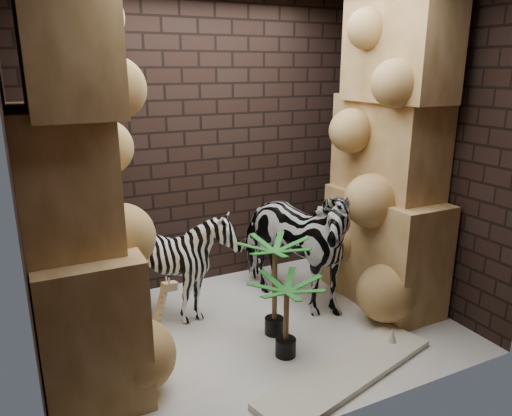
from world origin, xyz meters
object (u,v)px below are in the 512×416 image
zebra_right (290,233)px  giraffe_toy (142,332)px  surfboard (348,372)px  palm_back (286,318)px  zebra_left (179,270)px  palm_front (275,288)px

zebra_right → giraffe_toy: (-1.57, -0.52, -0.37)m
giraffe_toy → surfboard: 1.60m
zebra_right → palm_back: (-0.47, -0.76, -0.41)m
zebra_right → zebra_left: 1.10m
zebra_left → palm_back: zebra_left is taller
zebra_left → palm_front: size_ratio=1.24×
palm_front → palm_back: size_ratio=1.30×
zebra_right → palm_back: size_ratio=2.22×
palm_front → zebra_left: bearing=136.7°
zebra_right → giraffe_toy: zebra_right is taller
giraffe_toy → palm_back: (1.11, -0.23, -0.04)m
zebra_right → palm_front: (-0.39, -0.41, -0.31)m
palm_back → surfboard: bearing=-55.8°
palm_back → surfboard: palm_back is taller
zebra_left → palm_back: 1.14m
palm_back → surfboard: 0.62m
giraffe_toy → palm_back: size_ratio=1.13×
zebra_right → surfboard: 1.41m
zebra_right → surfboard: zebra_right is taller
zebra_right → zebra_left: bearing=149.2°
palm_front → palm_back: (-0.08, -0.34, -0.10)m
giraffe_toy → palm_front: size_ratio=0.87×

